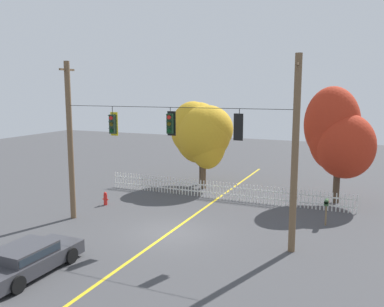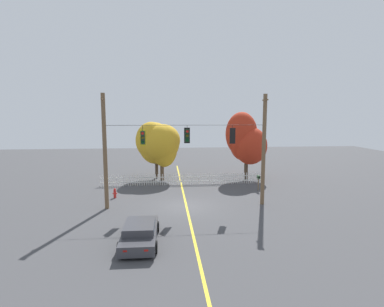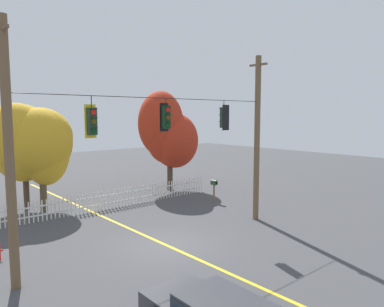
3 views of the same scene
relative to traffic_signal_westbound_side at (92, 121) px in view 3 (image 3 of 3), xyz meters
name	(u,v)px [view 3 (image 3 of 3)]	position (x,y,z in m)	size (l,w,h in m)	color
ground	(166,245)	(3.20, -0.01, -5.31)	(80.00, 80.00, 0.00)	#424244
lane_centerline_stripe	(166,245)	(3.20, -0.01, -5.30)	(0.16, 36.00, 0.01)	gold
signal_support_span	(165,144)	(3.20, -0.01, -0.98)	(12.23, 1.10, 8.52)	brown
traffic_signal_westbound_side	(92,121)	(0.00, 0.00, 0.00)	(0.43, 0.38, 1.51)	black
traffic_signal_northbound_secondary	(166,117)	(3.27, 0.00, 0.13)	(0.43, 0.38, 1.36)	black
traffic_signal_northbound_primary	(224,117)	(6.68, -0.02, 0.10)	(0.43, 0.38, 1.40)	black
white_picket_fence	(96,202)	(3.45, 7.01, -4.74)	(16.42, 0.06, 1.12)	white
autumn_maple_near_fence	(22,139)	(0.53, 10.26, -1.18)	(4.40, 4.31, 6.21)	#473828
autumn_maple_mid	(41,142)	(1.33, 9.56, -1.35)	(4.03, 3.57, 5.96)	brown
autumn_oak_far_east	(167,132)	(10.18, 9.17, -1.00)	(4.37, 3.66, 7.25)	#473828
roadside_mailbox	(214,184)	(10.20, 4.23, -4.16)	(0.25, 0.44, 1.41)	brown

